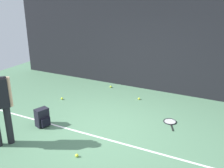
% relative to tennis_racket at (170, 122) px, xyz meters
% --- Properties ---
extents(ground_plane, '(12.00, 12.00, 0.00)m').
position_rel_tennis_racket_xyz_m(ground_plane, '(-1.28, -1.02, -0.01)').
color(ground_plane, '#4C7556').
extents(back_fence, '(10.00, 0.10, 2.94)m').
position_rel_tennis_racket_xyz_m(back_fence, '(-1.28, 1.98, 1.46)').
color(back_fence, black).
rests_on(back_fence, ground).
extents(court_line, '(9.00, 0.05, 0.00)m').
position_rel_tennis_racket_xyz_m(court_line, '(-1.28, -1.37, -0.01)').
color(court_line, white).
rests_on(court_line, ground).
extents(tennis_racket, '(0.43, 0.63, 0.03)m').
position_rel_tennis_racket_xyz_m(tennis_racket, '(0.00, 0.00, 0.00)').
color(tennis_racket, black).
rests_on(tennis_racket, ground).
extents(backpack, '(0.34, 0.35, 0.44)m').
position_rel_tennis_racket_xyz_m(backpack, '(-2.68, -1.51, 0.20)').
color(backpack, black).
rests_on(backpack, ground).
extents(tennis_ball_near_player, '(0.07, 0.07, 0.07)m').
position_rel_tennis_racket_xyz_m(tennis_ball_near_player, '(-3.24, -0.03, 0.02)').
color(tennis_ball_near_player, '#CCE033').
rests_on(tennis_ball_near_player, ground).
extents(tennis_ball_by_fence, '(0.07, 0.07, 0.07)m').
position_rel_tennis_racket_xyz_m(tennis_ball_by_fence, '(-2.40, 1.52, 0.02)').
color(tennis_ball_by_fence, '#CCE033').
rests_on(tennis_ball_by_fence, ground).
extents(tennis_ball_mid_court, '(0.07, 0.07, 0.07)m').
position_rel_tennis_racket_xyz_m(tennis_ball_mid_court, '(-1.19, 0.99, 0.02)').
color(tennis_ball_mid_court, '#CCE033').
rests_on(tennis_ball_mid_court, ground).
extents(tennis_ball_far_left, '(0.07, 0.07, 0.07)m').
position_rel_tennis_racket_xyz_m(tennis_ball_far_left, '(-1.27, -2.19, 0.02)').
color(tennis_ball_far_left, '#CCE033').
rests_on(tennis_ball_far_left, ground).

